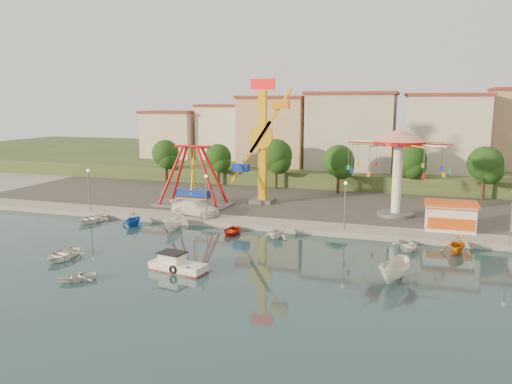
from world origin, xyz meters
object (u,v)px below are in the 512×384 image
at_px(van, 196,208).
at_px(skiff, 395,271).
at_px(rowboat_a, 62,254).
at_px(cabin_motorboat, 177,266).
at_px(wave_swinger, 398,153).
at_px(pirate_ship_ride, 193,177).
at_px(kamikaze_tower, 264,145).

bearing_deg(van, skiff, -112.37).
bearing_deg(rowboat_a, van, 71.28).
bearing_deg(cabin_motorboat, van, 119.43).
bearing_deg(cabin_motorboat, rowboat_a, -168.97).
bearing_deg(wave_swinger, van, -162.71).
distance_m(cabin_motorboat, van, 18.67).
bearing_deg(van, cabin_motorboat, -151.45).
bearing_deg(pirate_ship_ride, rowboat_a, -95.89).
height_order(cabin_motorboat, van, van).
xyz_separation_m(pirate_ship_ride, van, (2.74, -5.23, -2.90)).
distance_m(rowboat_a, van, 18.57).
bearing_deg(wave_swinger, kamikaze_tower, 172.41).
bearing_deg(rowboat_a, pirate_ship_ride, 81.42).
height_order(cabin_motorboat, skiff, skiff).
relative_size(wave_swinger, van, 1.89).
distance_m(skiff, van, 28.01).
bearing_deg(rowboat_a, cabin_motorboat, -1.22).
xyz_separation_m(kamikaze_tower, skiff, (18.23, -23.93, -7.62)).
relative_size(wave_swinger, rowboat_a, 2.80).
bearing_deg(pirate_ship_ride, kamikaze_tower, 26.59).
relative_size(pirate_ship_ride, wave_swinger, 0.86).
relative_size(kamikaze_tower, skiff, 3.54).
height_order(cabin_motorboat, rowboat_a, cabin_motorboat).
relative_size(kamikaze_tower, rowboat_a, 3.99).
height_order(wave_swinger, rowboat_a, wave_swinger).
bearing_deg(pirate_ship_ride, van, -62.32).
bearing_deg(kamikaze_tower, pirate_ship_ride, -153.41).
relative_size(rowboat_a, van, 0.67).
xyz_separation_m(kamikaze_tower, wave_swinger, (17.30, -2.30, -0.33)).
bearing_deg(pirate_ship_ride, wave_swinger, 4.33).
height_order(kamikaze_tower, skiff, kamikaze_tower).
bearing_deg(pirate_ship_ride, cabin_motorboat, -68.25).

